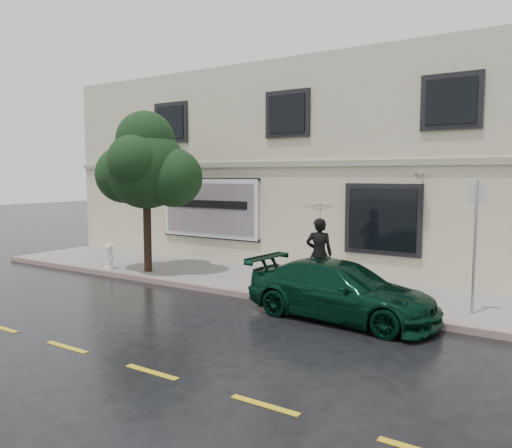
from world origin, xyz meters
The scene contains 12 objects.
ground centered at (0.00, 0.00, 0.00)m, with size 90.00×90.00×0.00m, color black.
sidewalk centered at (0.00, 3.25, 0.07)m, with size 20.00×3.50×0.15m, color gray.
curb centered at (0.00, 1.50, 0.07)m, with size 20.00×0.18×0.16m, color slate.
road_marking centered at (0.00, -3.50, 0.01)m, with size 19.00×0.12×0.01m, color gold.
building centered at (0.00, 9.00, 3.50)m, with size 20.00×8.12×7.00m.
billboard centered at (-3.20, 4.92, 2.05)m, with size 4.30×0.16×2.20m.
car centered at (3.57, 1.09, 0.65)m, with size 1.96×4.43×1.29m, color black.
pedestrian centered at (2.19, 2.83, 1.13)m, with size 0.71×0.47×1.96m, color black.
umbrella centered at (2.19, 2.83, 2.45)m, with size 0.93×0.93×0.68m, color black.
street_tree centered at (-3.57, 2.20, 3.44)m, with size 2.57×2.57×4.59m.
fire_hydrant centered at (-4.95, 1.80, 0.55)m, with size 0.34×0.32×0.82m.
sign_pole centered at (6.11, 2.57, 1.91)m, with size 0.35×0.16×2.99m.
Camera 1 is at (7.96, -9.24, 3.24)m, focal length 35.00 mm.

